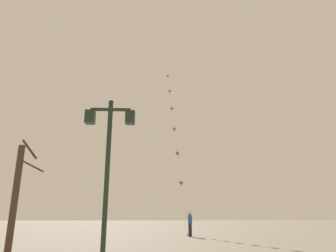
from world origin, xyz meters
TOP-DOWN VIEW (x-y plane):
  - ground_plane at (0.00, 20.00)m, footprint 160.00×160.00m
  - twin_lantern_lamp_post at (-2.18, 6.25)m, footprint 1.49×0.28m
  - kite_train at (1.01, 28.30)m, footprint 1.33×14.01m
  - kite_flyer at (1.66, 20.19)m, footprint 0.27×0.62m
  - bare_tree at (-6.46, 10.31)m, footprint 1.56×1.18m

SIDE VIEW (x-z plane):
  - ground_plane at x=0.00m, z-range 0.00..0.00m
  - kite_flyer at x=1.66m, z-range 0.05..1.76m
  - bare_tree at x=-6.46m, z-range -0.03..4.53m
  - twin_lantern_lamp_post at x=-2.18m, z-range 0.94..5.78m
  - kite_train at x=1.01m, z-range 0.39..21.04m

